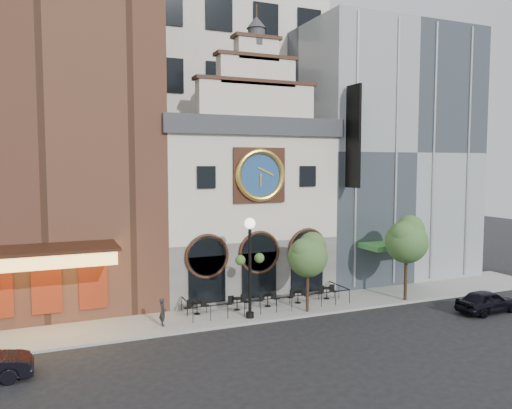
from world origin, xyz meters
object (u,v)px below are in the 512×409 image
object	(u,v)px
bistro_0	(197,307)
bistro_1	(237,303)
lamppost	(250,256)
tree_left	(308,254)
bistro_2	(268,299)
bistro_3	(298,296)
pedestrian	(163,312)
bistro_4	(327,292)
tree_right	(407,238)
car_right	(487,301)

from	to	relation	value
bistro_0	bistro_1	distance (m)	2.56
bistro_0	lamppost	world-z (taller)	lamppost
lamppost	bistro_1	bearing A→B (deg)	86.48
bistro_0	tree_left	world-z (taller)	tree_left
bistro_2	bistro_3	size ratio (longest dim) A/B	1.00
pedestrian	lamppost	world-z (taller)	lamppost
bistro_2	pedestrian	size ratio (longest dim) A/B	1.01
bistro_0	lamppost	xyz separation A→B (m)	(2.71, -1.90, 3.23)
bistro_0	bistro_1	xyz separation A→B (m)	(2.56, -0.13, 0.00)
pedestrian	bistro_1	bearing A→B (deg)	-76.82
tree_left	bistro_0	bearing A→B (deg)	162.29
bistro_2	bistro_3	bearing A→B (deg)	-1.38
bistro_0	bistro_4	xyz separation A→B (m)	(9.09, -0.05, 0.00)
bistro_0	bistro_2	distance (m)	4.66
bistro_0	tree_right	bearing A→B (deg)	-9.34
bistro_3	bistro_2	bearing A→B (deg)	178.62
bistro_0	tree_left	xyz separation A→B (m)	(6.51, -2.08, 3.14)
bistro_2	tree_left	size ratio (longest dim) A/B	0.32
tree_right	bistro_4	bearing A→B (deg)	154.98
car_right	tree_left	xyz separation A→B (m)	(-10.44, 4.16, 3.04)
bistro_1	tree_right	bearing A→B (deg)	-10.76
bistro_1	tree_left	distance (m)	5.41
bistro_1	bistro_2	distance (m)	2.10
car_right	tree_right	xyz separation A→B (m)	(-3.08, 3.96, 3.60)
lamppost	car_right	bearing A→B (deg)	-25.41
pedestrian	bistro_4	bearing A→B (deg)	-84.27
bistro_2	lamppost	world-z (taller)	lamppost
car_right	tree_left	world-z (taller)	tree_left
bistro_3	bistro_4	world-z (taller)	same
bistro_0	bistro_4	size ratio (longest dim) A/B	1.00
bistro_2	lamppost	distance (m)	4.16
bistro_1	bistro_4	world-z (taller)	same
bistro_0	pedestrian	distance (m)	2.78
bistro_1	tree_right	size ratio (longest dim) A/B	0.28
bistro_1	tree_left	size ratio (longest dim) A/B	0.32
pedestrian	tree_right	world-z (taller)	tree_right
bistro_4	lamppost	bearing A→B (deg)	-163.77
bistro_4	lamppost	size ratio (longest dim) A/B	0.26
lamppost	tree_right	world-z (taller)	lamppost
bistro_3	pedestrian	bearing A→B (deg)	-172.76
pedestrian	tree_right	size ratio (longest dim) A/B	0.28
bistro_3	lamppost	world-z (taller)	lamppost
bistro_4	tree_right	bearing A→B (deg)	-25.02
bistro_2	tree_right	bearing A→B (deg)	-13.05
lamppost	tree_left	world-z (taller)	lamppost
bistro_1	lamppost	distance (m)	3.69
bistro_4	car_right	bearing A→B (deg)	-38.21
car_right	tree_left	distance (m)	11.65
bistro_0	bistro_4	world-z (taller)	same
bistro_2	lamppost	bearing A→B (deg)	-137.97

